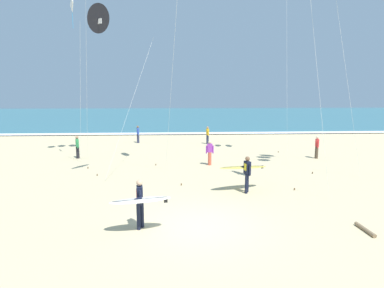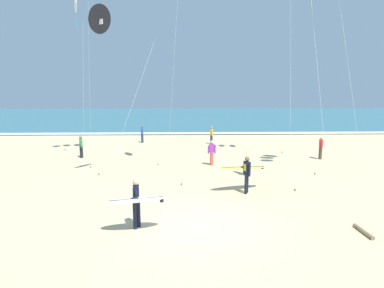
{
  "view_description": "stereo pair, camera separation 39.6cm",
  "coord_description": "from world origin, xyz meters",
  "px_view_note": "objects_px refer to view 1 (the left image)",
  "views": [
    {
      "loc": [
        -0.83,
        -10.25,
        4.53
      ],
      "look_at": [
        -0.0,
        4.66,
        2.11
      ],
      "focal_mm": 29.41,
      "sensor_mm": 36.0,
      "label": 1
    },
    {
      "loc": [
        -0.43,
        -10.27,
        4.53
      ],
      "look_at": [
        -0.0,
        4.66,
        2.11
      ],
      "focal_mm": 29.41,
      "sensor_mm": 36.0,
      "label": 2
    }
  ],
  "objects_px": {
    "kite_delta_charcoal_far": "(98,19)",
    "bystander_green_top": "(77,147)",
    "bystander_yellow_top": "(208,135)",
    "driftwood_log": "(365,229)",
    "surfer_lead": "(140,201)",
    "bystander_purple_top": "(210,153)",
    "surfer_trailing": "(245,170)",
    "bystander_blue_top": "(138,134)",
    "bystander_red_top": "(317,147)",
    "kite_diamond_ivory_high": "(73,13)"
  },
  "relations": [
    {
      "from": "kite_delta_charcoal_far",
      "to": "bystander_green_top",
      "type": "relative_size",
      "value": 5.5
    },
    {
      "from": "bystander_yellow_top",
      "to": "driftwood_log",
      "type": "relative_size",
      "value": 1.57
    },
    {
      "from": "bystander_green_top",
      "to": "surfer_lead",
      "type": "bearing_deg",
      "value": -64.92
    },
    {
      "from": "bystander_purple_top",
      "to": "driftwood_log",
      "type": "relative_size",
      "value": 1.57
    },
    {
      "from": "bystander_purple_top",
      "to": "driftwood_log",
      "type": "height_order",
      "value": "bystander_purple_top"
    },
    {
      "from": "driftwood_log",
      "to": "surfer_trailing",
      "type": "bearing_deg",
      "value": 124.4
    },
    {
      "from": "driftwood_log",
      "to": "bystander_green_top",
      "type": "bearing_deg",
      "value": 136.18
    },
    {
      "from": "bystander_blue_top",
      "to": "bystander_green_top",
      "type": "distance_m",
      "value": 7.61
    },
    {
      "from": "bystander_yellow_top",
      "to": "driftwood_log",
      "type": "bearing_deg",
      "value": -79.7
    },
    {
      "from": "surfer_trailing",
      "to": "bystander_green_top",
      "type": "bearing_deg",
      "value": 141.08
    },
    {
      "from": "bystander_purple_top",
      "to": "bystander_yellow_top",
      "type": "bearing_deg",
      "value": 84.96
    },
    {
      "from": "kite_delta_charcoal_far",
      "to": "bystander_red_top",
      "type": "relative_size",
      "value": 5.5
    },
    {
      "from": "surfer_lead",
      "to": "bystander_green_top",
      "type": "distance_m",
      "value": 13.35
    },
    {
      "from": "surfer_lead",
      "to": "surfer_trailing",
      "type": "distance_m",
      "value": 5.92
    },
    {
      "from": "kite_delta_charcoal_far",
      "to": "bystander_purple_top",
      "type": "bearing_deg",
      "value": 30.68
    },
    {
      "from": "kite_delta_charcoal_far",
      "to": "bystander_red_top",
      "type": "bearing_deg",
      "value": 20.7
    },
    {
      "from": "bystander_yellow_top",
      "to": "bystander_green_top",
      "type": "bearing_deg",
      "value": -149.28
    },
    {
      "from": "surfer_lead",
      "to": "bystander_purple_top",
      "type": "height_order",
      "value": "surfer_lead"
    },
    {
      "from": "surfer_lead",
      "to": "surfer_trailing",
      "type": "relative_size",
      "value": 0.82
    },
    {
      "from": "surfer_trailing",
      "to": "kite_diamond_ivory_high",
      "type": "relative_size",
      "value": 0.24
    },
    {
      "from": "bystander_purple_top",
      "to": "bystander_green_top",
      "type": "bearing_deg",
      "value": 163.91
    },
    {
      "from": "surfer_lead",
      "to": "kite_diamond_ivory_high",
      "type": "distance_m",
      "value": 14.7
    },
    {
      "from": "kite_diamond_ivory_high",
      "to": "bystander_red_top",
      "type": "bearing_deg",
      "value": 0.84
    },
    {
      "from": "bystander_red_top",
      "to": "surfer_trailing",
      "type": "bearing_deg",
      "value": -133.0
    },
    {
      "from": "bystander_blue_top",
      "to": "driftwood_log",
      "type": "bearing_deg",
      "value": -63.47
    },
    {
      "from": "surfer_lead",
      "to": "bystander_green_top",
      "type": "xyz_separation_m",
      "value": [
        -5.66,
        12.09,
        -0.23
      ]
    },
    {
      "from": "surfer_lead",
      "to": "bystander_purple_top",
      "type": "xyz_separation_m",
      "value": [
        3.37,
        9.49,
        -0.23
      ]
    },
    {
      "from": "bystander_red_top",
      "to": "bystander_green_top",
      "type": "xyz_separation_m",
      "value": [
        -16.74,
        0.94,
        0.0
      ]
    },
    {
      "from": "bystander_blue_top",
      "to": "bystander_purple_top",
      "type": "bearing_deg",
      "value": -59.26
    },
    {
      "from": "kite_diamond_ivory_high",
      "to": "driftwood_log",
      "type": "xyz_separation_m",
      "value": [
        12.55,
        -11.4,
        -9.4
      ]
    },
    {
      "from": "surfer_trailing",
      "to": "bystander_purple_top",
      "type": "distance_m",
      "value": 5.61
    },
    {
      "from": "surfer_trailing",
      "to": "bystander_red_top",
      "type": "height_order",
      "value": "surfer_trailing"
    },
    {
      "from": "bystander_blue_top",
      "to": "bystander_green_top",
      "type": "bearing_deg",
      "value": -116.86
    },
    {
      "from": "driftwood_log",
      "to": "bystander_yellow_top",
      "type": "bearing_deg",
      "value": 100.3
    },
    {
      "from": "driftwood_log",
      "to": "kite_diamond_ivory_high",
      "type": "bearing_deg",
      "value": 137.76
    },
    {
      "from": "bystander_yellow_top",
      "to": "bystander_red_top",
      "type": "bearing_deg",
      "value": -44.01
    },
    {
      "from": "kite_diamond_ivory_high",
      "to": "bystander_red_top",
      "type": "xyz_separation_m",
      "value": [
        16.19,
        0.24,
        -8.65
      ]
    },
    {
      "from": "bystander_blue_top",
      "to": "bystander_yellow_top",
      "type": "height_order",
      "value": "same"
    },
    {
      "from": "surfer_lead",
      "to": "bystander_red_top",
      "type": "distance_m",
      "value": 15.72
    },
    {
      "from": "surfer_trailing",
      "to": "kite_delta_charcoal_far",
      "type": "relative_size",
      "value": 0.28
    },
    {
      "from": "bystander_red_top",
      "to": "bystander_yellow_top",
      "type": "xyz_separation_m",
      "value": [
        -6.98,
        6.74,
        0.0
      ]
    },
    {
      "from": "driftwood_log",
      "to": "kite_delta_charcoal_far",
      "type": "bearing_deg",
      "value": 146.67
    },
    {
      "from": "bystander_red_top",
      "to": "kite_diamond_ivory_high",
      "type": "bearing_deg",
      "value": -179.16
    },
    {
      "from": "bystander_blue_top",
      "to": "bystander_purple_top",
      "type": "distance_m",
      "value": 10.93
    },
    {
      "from": "kite_delta_charcoal_far",
      "to": "bystander_blue_top",
      "type": "xyz_separation_m",
      "value": [
        0.24,
        12.85,
        -7.23
      ]
    },
    {
      "from": "bystander_yellow_top",
      "to": "bystander_purple_top",
      "type": "bearing_deg",
      "value": -95.04
    },
    {
      "from": "bystander_yellow_top",
      "to": "bystander_green_top",
      "type": "distance_m",
      "value": 11.36
    },
    {
      "from": "kite_delta_charcoal_far",
      "to": "bystander_yellow_top",
      "type": "distance_m",
      "value": 15.36
    },
    {
      "from": "kite_delta_charcoal_far",
      "to": "bystander_purple_top",
      "type": "xyz_separation_m",
      "value": [
        5.82,
        3.46,
        -7.23
      ]
    },
    {
      "from": "surfer_trailing",
      "to": "bystander_yellow_top",
      "type": "height_order",
      "value": "surfer_trailing"
    }
  ]
}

